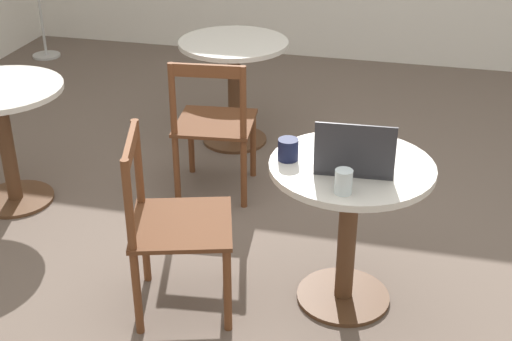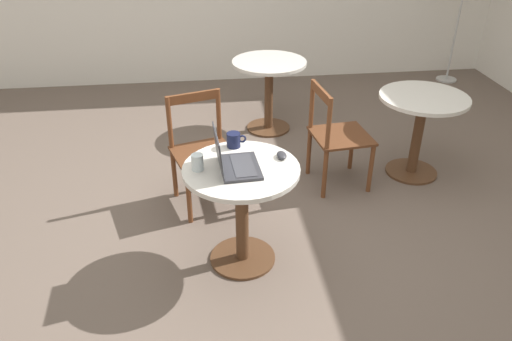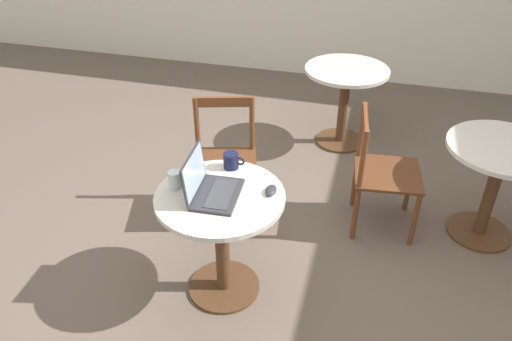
{
  "view_description": "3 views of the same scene",
  "coord_description": "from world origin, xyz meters",
  "views": [
    {
      "loc": [
        -2.95,
        -0.49,
        2.06
      ],
      "look_at": [
        -0.28,
        0.16,
        0.63
      ],
      "focal_mm": 50.0,
      "sensor_mm": 36.0,
      "label": 1
    },
    {
      "loc": [
        -0.49,
        -2.81,
        2.18
      ],
      "look_at": [
        -0.14,
        0.0,
        0.52
      ],
      "focal_mm": 35.0,
      "sensor_mm": 36.0,
      "label": 2
    },
    {
      "loc": [
        0.49,
        -2.27,
        2.28
      ],
      "look_at": [
        -0.2,
        0.28,
        0.53
      ],
      "focal_mm": 35.0,
      "sensor_mm": 36.0,
      "label": 3
    }
  ],
  "objects": [
    {
      "name": "ground_plane",
      "position": [
        0.0,
        0.0,
        0.0
      ],
      "size": [
        16.0,
        16.0,
        0.0
      ],
      "primitive_type": "plane",
      "color": "#66564C"
    },
    {
      "name": "cafe_table_near",
      "position": [
        -0.26,
        -0.25,
        0.51
      ],
      "size": [
        0.71,
        0.71,
        0.7
      ],
      "color": "#51331E",
      "rests_on": "ground_plane"
    },
    {
      "name": "cafe_table_mid",
      "position": [
        1.29,
        0.7,
        0.51
      ],
      "size": [
        0.71,
        0.71,
        0.7
      ],
      "color": "#51331E",
      "rests_on": "ground_plane"
    },
    {
      "name": "cafe_table_far",
      "position": [
        0.2,
        1.72,
        0.51
      ],
      "size": [
        0.71,
        0.71,
        0.7
      ],
      "color": "#51331E",
      "rests_on": "ground_plane"
    },
    {
      "name": "chair_near_back",
      "position": [
        -0.48,
        0.49,
        0.43
      ],
      "size": [
        0.54,
        0.54,
        0.84
      ],
      "color": "brown",
      "rests_on": "ground_plane"
    },
    {
      "name": "chair_mid_left",
      "position": [
        0.58,
        0.62,
        0.43
      ],
      "size": [
        0.48,
        0.48,
        0.84
      ],
      "color": "brown",
      "rests_on": "ground_plane"
    },
    {
      "name": "laptop",
      "position": [
        -0.31,
        -0.26,
        0.75
      ],
      "size": [
        0.27,
        0.34,
        0.24
      ],
      "color": "#2D2D33",
      "rests_on": "cafe_table_near"
    },
    {
      "name": "mouse",
      "position": [
        -0.0,
        -0.16,
        0.72
      ],
      "size": [
        0.06,
        0.1,
        0.03
      ],
      "color": "#2D2D33",
      "rests_on": "cafe_table_near"
    },
    {
      "name": "mug",
      "position": [
        -0.28,
        0.02,
        0.75
      ],
      "size": [
        0.13,
        0.09,
        0.09
      ],
      "color": "#141938",
      "rests_on": "cafe_table_near"
    },
    {
      "name": "drinking_glass",
      "position": [
        -0.51,
        -0.24,
        0.75
      ],
      "size": [
        0.07,
        0.07,
        0.1
      ],
      "color": "silver",
      "rests_on": "cafe_table_near"
    }
  ]
}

